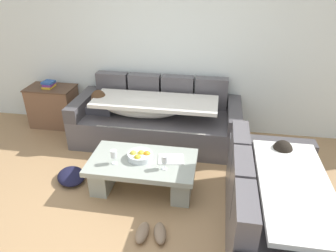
% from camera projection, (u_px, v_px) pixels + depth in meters
% --- Properties ---
extents(ground_plane, '(14.00, 14.00, 0.00)m').
position_uv_depth(ground_plane, '(132.00, 220.00, 3.20)').
color(ground_plane, '#A67F56').
extents(back_wall, '(9.00, 0.10, 2.70)m').
position_uv_depth(back_wall, '(166.00, 40.00, 4.44)').
color(back_wall, white).
rests_on(back_wall, ground_plane).
extents(couch_along_wall, '(2.34, 0.92, 0.88)m').
position_uv_depth(couch_along_wall, '(154.00, 120.00, 4.47)').
color(couch_along_wall, '#575357').
rests_on(couch_along_wall, ground_plane).
extents(couch_near_window, '(0.92, 1.85, 0.88)m').
position_uv_depth(couch_near_window, '(278.00, 212.00, 2.83)').
color(couch_near_window, '#575357').
rests_on(couch_near_window, ground_plane).
extents(coffee_table, '(1.20, 0.68, 0.38)m').
position_uv_depth(coffee_table, '(143.00, 170.00, 3.55)').
color(coffee_table, '#9CA499').
rests_on(coffee_table, ground_plane).
extents(fruit_bowl, '(0.28, 0.28, 0.10)m').
position_uv_depth(fruit_bowl, '(140.00, 156.00, 3.49)').
color(fruit_bowl, silver).
rests_on(fruit_bowl, coffee_table).
extents(wine_glass_near_left, '(0.07, 0.07, 0.17)m').
position_uv_depth(wine_glass_near_left, '(114.00, 154.00, 3.38)').
color(wine_glass_near_left, silver).
rests_on(wine_glass_near_left, coffee_table).
extents(wine_glass_near_right, '(0.07, 0.07, 0.17)m').
position_uv_depth(wine_glass_near_right, '(164.00, 160.00, 3.29)').
color(wine_glass_near_right, silver).
rests_on(wine_glass_near_right, coffee_table).
extents(open_magazine, '(0.31, 0.25, 0.01)m').
position_uv_depth(open_magazine, '(171.00, 159.00, 3.49)').
color(open_magazine, white).
rests_on(open_magazine, coffee_table).
extents(side_cabinet, '(0.72, 0.44, 0.64)m').
position_uv_depth(side_cabinet, '(54.00, 106.00, 4.91)').
color(side_cabinet, brown).
rests_on(side_cabinet, ground_plane).
extents(book_stack_on_cabinet, '(0.18, 0.23, 0.09)m').
position_uv_depth(book_stack_on_cabinet, '(49.00, 84.00, 4.75)').
color(book_stack_on_cabinet, gold).
rests_on(book_stack_on_cabinet, side_cabinet).
extents(pair_of_shoes, '(0.33, 0.30, 0.09)m').
position_uv_depth(pair_of_shoes, '(151.00, 233.00, 2.99)').
color(pair_of_shoes, '#8C7259').
rests_on(pair_of_shoes, ground_plane).
extents(crumpled_garment, '(0.50, 0.51, 0.12)m').
position_uv_depth(crumpled_garment, '(71.00, 176.00, 3.75)').
color(crumpled_garment, '#191933').
rests_on(crumpled_garment, ground_plane).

